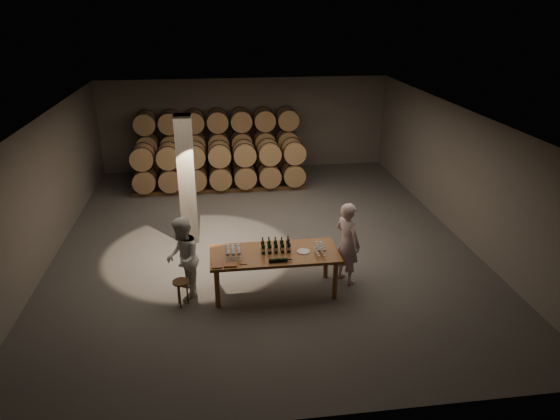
{
  "coord_description": "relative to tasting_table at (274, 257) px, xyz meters",
  "views": [
    {
      "loc": [
        -1.07,
        -11.41,
        5.59
      ],
      "look_at": [
        0.35,
        -0.76,
        1.1
      ],
      "focal_mm": 32.0,
      "sensor_mm": 36.0,
      "label": 1
    }
  ],
  "objects": [
    {
      "name": "room",
      "position": [
        -1.8,
        2.7,
        0.8
      ],
      "size": [
        12.0,
        12.0,
        12.0
      ],
      "color": "#55524F",
      "rests_on": "ground"
    },
    {
      "name": "pen",
      "position": [
        -0.65,
        -0.41,
        0.11
      ],
      "size": [
        0.15,
        0.03,
        0.01
      ],
      "primitive_type": "cylinder",
      "rotation": [
        0.0,
        1.57,
        -0.17
      ],
      "color": "black",
      "rests_on": "tasting_table"
    },
    {
      "name": "lying_bottles",
      "position": [
        0.04,
        -0.4,
        0.14
      ],
      "size": [
        0.46,
        0.08,
        0.08
      ],
      "color": "black",
      "rests_on": "tasting_table"
    },
    {
      "name": "stool",
      "position": [
        -1.88,
        -0.27,
        -0.35
      ],
      "size": [
        0.33,
        0.33,
        0.54
      ],
      "rotation": [
        0.0,
        0.0,
        -0.3
      ],
      "color": "brown",
      "rests_on": "ground"
    },
    {
      "name": "bottle_cluster",
      "position": [
        0.04,
        0.06,
        0.21
      ],
      "size": [
        0.59,
        0.22,
        0.3
      ],
      "color": "black",
      "rests_on": "tasting_table"
    },
    {
      "name": "person_woman",
      "position": [
        -1.84,
        0.08,
        0.07
      ],
      "size": [
        0.66,
        0.85,
        1.72
      ],
      "primitive_type": "imported",
      "rotation": [
        0.0,
        0.0,
        -1.56
      ],
      "color": "silver",
      "rests_on": "ground"
    },
    {
      "name": "notebook_near",
      "position": [
        -0.91,
        -0.39,
        0.12
      ],
      "size": [
        0.26,
        0.22,
        0.03
      ],
      "primitive_type": "cube",
      "rotation": [
        0.0,
        0.0,
        -0.06
      ],
      "color": "brown",
      "rests_on": "tasting_table"
    },
    {
      "name": "notebook_corner",
      "position": [
        -1.16,
        -0.38,
        0.12
      ],
      "size": [
        0.2,
        0.26,
        0.02
      ],
      "primitive_type": "cube",
      "rotation": [
        0.0,
        0.0,
        -0.0
      ],
      "color": "brown",
      "rests_on": "tasting_table"
    },
    {
      "name": "barrel_stack_back",
      "position": [
        -0.96,
        7.7,
        0.4
      ],
      "size": [
        5.48,
        0.95,
        2.31
      ],
      "color": "brown",
      "rests_on": "ground"
    },
    {
      "name": "plate",
      "position": [
        0.59,
        -0.03,
        0.11
      ],
      "size": [
        0.27,
        0.27,
        0.02
      ],
      "primitive_type": "cylinder",
      "color": "silver",
      "rests_on": "tasting_table"
    },
    {
      "name": "barrel_stack_front",
      "position": [
        -0.96,
        6.3,
        0.03
      ],
      "size": [
        5.48,
        0.95,
        1.57
      ],
      "color": "brown",
      "rests_on": "ground"
    },
    {
      "name": "glass_cluster_right",
      "position": [
        0.92,
        -0.08,
        0.22
      ],
      "size": [
        0.19,
        0.41,
        0.16
      ],
      "color": "silver",
      "rests_on": "tasting_table"
    },
    {
      "name": "person_man",
      "position": [
        1.58,
        0.23,
        0.11
      ],
      "size": [
        0.7,
        0.79,
        1.81
      ],
      "primitive_type": "imported",
      "rotation": [
        0.0,
        0.0,
        2.08
      ],
      "color": "beige",
      "rests_on": "ground"
    },
    {
      "name": "tasting_table",
      "position": [
        0.0,
        0.0,
        0.0
      ],
      "size": [
        2.6,
        1.1,
        0.9
      ],
      "color": "brown",
      "rests_on": "ground"
    },
    {
      "name": "glass_cluster_left",
      "position": [
        -0.83,
        -0.03,
        0.24
      ],
      "size": [
        0.31,
        0.42,
        0.18
      ],
      "color": "silver",
      "rests_on": "tasting_table"
    }
  ]
}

